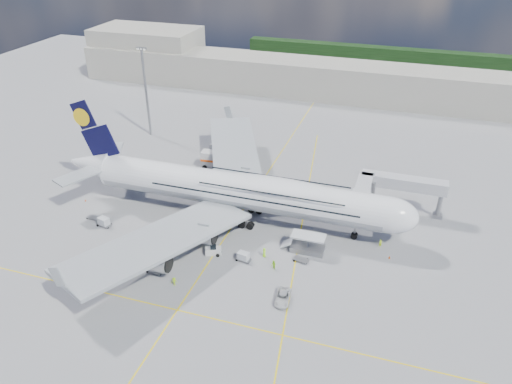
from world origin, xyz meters
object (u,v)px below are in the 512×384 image
(dolly_row_a, at_px, (104,222))
(dolly_back, at_px, (93,217))
(dolly_row_c, at_px, (136,249))
(cone_wing_left_outer, at_px, (244,155))
(baggage_tug, at_px, (213,251))
(crew_tug, at_px, (174,282))
(cargo_loader, at_px, (307,245))
(airliner, at_px, (239,190))
(crew_loader, at_px, (274,265))
(crew_wing, at_px, (182,227))
(cone_wing_right_outer, at_px, (168,267))
(dolly_row_b, at_px, (155,270))
(dolly_nose_near, at_px, (243,256))
(catering_truck_inner, at_px, (215,161))
(cone_wing_right_inner, at_px, (192,239))
(dolly_nose_far, at_px, (301,260))
(crew_van, at_px, (264,252))
(cone_nose, at_px, (389,257))
(service_van, at_px, (283,297))
(catering_truck_outer, at_px, (221,152))
(cone_wing_left_inner, at_px, (210,180))
(cone_tail, at_px, (85,200))
(crew_nose, at_px, (380,243))
(light_mast, at_px, (146,91))
(jet_bridge, at_px, (387,187))

(dolly_row_a, height_order, dolly_back, dolly_row_a)
(dolly_row_c, height_order, cone_wing_left_outer, cone_wing_left_outer)
(baggage_tug, bearing_deg, crew_tug, -128.07)
(cargo_loader, height_order, crew_tug, cargo_loader)
(airliner, height_order, crew_loader, airliner)
(crew_wing, height_order, cone_wing_right_outer, crew_wing)
(dolly_back, distance_m, crew_tug, 30.07)
(dolly_row_b, bearing_deg, crew_wing, 102.58)
(dolly_nose_near, bearing_deg, catering_truck_inner, 129.97)
(dolly_back, relative_size, cone_wing_right_inner, 5.84)
(dolly_row_a, bearing_deg, cargo_loader, 22.12)
(dolly_nose_far, height_order, crew_wing, crew_wing)
(dolly_row_a, distance_m, crew_wing, 16.76)
(baggage_tug, distance_m, cone_wing_right_outer, 9.28)
(cone_wing_left_outer, distance_m, cone_wing_right_inner, 40.12)
(dolly_nose_near, relative_size, cone_wing_right_outer, 6.27)
(dolly_row_a, height_order, crew_tug, dolly_row_a)
(cargo_loader, bearing_deg, crew_loader, -120.89)
(crew_van, xyz_separation_m, cone_nose, (22.95, 6.91, -0.73))
(airliner, height_order, dolly_nose_far, airliner)
(service_van, relative_size, crew_tug, 2.95)
(service_van, xyz_separation_m, cone_nose, (16.33, 17.75, -0.46))
(dolly_back, height_order, catering_truck_outer, catering_truck_outer)
(dolly_back, relative_size, cone_wing_left_inner, 5.10)
(baggage_tug, xyz_separation_m, crew_wing, (-9.31, 5.69, -0.05))
(baggage_tug, distance_m, cone_wing_left_outer, 44.09)
(dolly_row_b, relative_size, cone_wing_left_inner, 5.90)
(dolly_row_b, distance_m, baggage_tug, 11.69)
(crew_van, xyz_separation_m, cone_tail, (-45.06, 7.29, -0.74))
(crew_loader, relative_size, cone_wing_left_inner, 3.40)
(crew_nose, height_order, crew_loader, crew_loader)
(dolly_back, xyz_separation_m, dolly_nose_far, (46.04, -0.64, 0.00))
(cargo_loader, relative_size, cone_wing_left_outer, 14.64)
(light_mast, bearing_deg, cone_tail, -83.56)
(dolly_row_a, bearing_deg, crew_tug, -13.53)
(dolly_row_a, relative_size, catering_truck_inner, 0.44)
(cone_wing_right_inner, bearing_deg, crew_wing, 143.50)
(dolly_row_b, height_order, cone_wing_right_inner, cone_wing_right_inner)
(catering_truck_inner, relative_size, crew_van, 3.94)
(dolly_row_a, distance_m, cone_wing_left_outer, 44.51)
(dolly_row_b, height_order, catering_truck_outer, catering_truck_outer)
(dolly_back, bearing_deg, cone_wing_left_outer, 67.18)
(dolly_row_b, xyz_separation_m, cone_tail, (-27.29, 17.88, -0.13))
(crew_wing, distance_m, cone_wing_left_inner, 21.91)
(cone_wing_right_outer, bearing_deg, dolly_nose_far, 23.19)
(jet_bridge, xyz_separation_m, dolly_nose_far, (-13.33, -21.60, -6.52))
(crew_van, relative_size, cone_wing_right_inner, 3.86)
(dolly_nose_near, distance_m, catering_truck_inner, 39.46)
(cone_wing_right_inner, xyz_separation_m, cone_tail, (-29.56, 6.37, -0.01))
(crew_tug, bearing_deg, cone_nose, 6.83)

